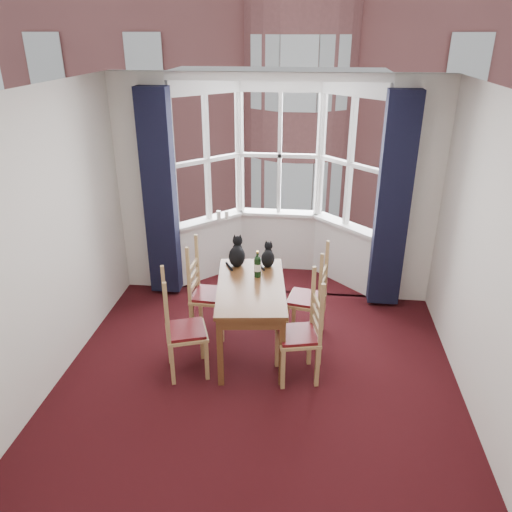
% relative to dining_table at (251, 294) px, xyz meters
% --- Properties ---
extents(floor, '(4.50, 4.50, 0.00)m').
position_rel_dining_table_xyz_m(floor, '(0.13, -0.87, -0.69)').
color(floor, black).
rests_on(floor, ground).
extents(ceiling, '(4.50, 4.50, 0.00)m').
position_rel_dining_table_xyz_m(ceiling, '(0.13, -0.87, 2.11)').
color(ceiling, white).
rests_on(ceiling, floor).
extents(wall_left, '(0.00, 4.50, 4.50)m').
position_rel_dining_table_xyz_m(wall_left, '(-1.87, -0.87, 0.71)').
color(wall_left, silver).
rests_on(wall_left, floor).
extents(wall_right, '(0.00, 4.50, 4.50)m').
position_rel_dining_table_xyz_m(wall_right, '(2.13, -0.87, 0.71)').
color(wall_right, silver).
rests_on(wall_right, floor).
extents(wall_near, '(4.00, 0.00, 4.00)m').
position_rel_dining_table_xyz_m(wall_near, '(0.13, -3.12, 0.71)').
color(wall_near, silver).
rests_on(wall_near, floor).
extents(wall_back_pier_left, '(0.70, 0.12, 2.80)m').
position_rel_dining_table_xyz_m(wall_back_pier_left, '(-1.52, 1.38, 0.71)').
color(wall_back_pier_left, silver).
rests_on(wall_back_pier_left, floor).
extents(wall_back_pier_right, '(0.70, 0.12, 2.80)m').
position_rel_dining_table_xyz_m(wall_back_pier_right, '(1.78, 1.38, 0.71)').
color(wall_back_pier_right, silver).
rests_on(wall_back_pier_right, floor).
extents(bay_window, '(2.76, 0.94, 2.80)m').
position_rel_dining_table_xyz_m(bay_window, '(0.13, 1.88, 0.71)').
color(bay_window, white).
rests_on(bay_window, floor).
extents(curtain_left, '(0.38, 0.22, 2.60)m').
position_rel_dining_table_xyz_m(curtain_left, '(-1.29, 1.20, 0.66)').
color(curtain_left, black).
rests_on(curtain_left, floor).
extents(curtain_right, '(0.38, 0.22, 2.60)m').
position_rel_dining_table_xyz_m(curtain_right, '(1.55, 1.20, 0.66)').
color(curtain_right, black).
rests_on(curtain_right, floor).
extents(dining_table, '(0.86, 1.38, 0.80)m').
position_rel_dining_table_xyz_m(dining_table, '(0.00, 0.00, 0.00)').
color(dining_table, brown).
rests_on(dining_table, floor).
extents(chair_left_near, '(0.52, 0.53, 0.92)m').
position_rel_dining_table_xyz_m(chair_left_near, '(-0.68, -0.49, -0.21)').
color(chair_left_near, tan).
rests_on(chair_left_near, floor).
extents(chair_left_far, '(0.42, 0.44, 0.92)m').
position_rel_dining_table_xyz_m(chair_left_far, '(-0.60, 0.30, -0.21)').
color(chair_left_far, tan).
rests_on(chair_left_far, floor).
extents(chair_right_near, '(0.49, 0.50, 0.92)m').
position_rel_dining_table_xyz_m(chair_right_near, '(0.60, -0.40, -0.21)').
color(chair_right_near, tan).
rests_on(chair_right_near, floor).
extents(chair_right_far, '(0.47, 0.48, 0.92)m').
position_rel_dining_table_xyz_m(chair_right_far, '(0.67, 0.31, -0.21)').
color(chair_right_far, tan).
rests_on(chair_right_far, floor).
extents(cat_left, '(0.19, 0.27, 0.36)m').
position_rel_dining_table_xyz_m(cat_left, '(-0.21, 0.46, 0.25)').
color(cat_left, black).
rests_on(cat_left, dining_table).
extents(cat_right, '(0.15, 0.22, 0.29)m').
position_rel_dining_table_xyz_m(cat_right, '(0.13, 0.48, 0.22)').
color(cat_right, black).
rests_on(cat_right, dining_table).
extents(wine_bottle, '(0.08, 0.08, 0.30)m').
position_rel_dining_table_xyz_m(wine_bottle, '(0.05, 0.20, 0.24)').
color(wine_bottle, black).
rests_on(wine_bottle, dining_table).
extents(candle_tall, '(0.06, 0.06, 0.12)m').
position_rel_dining_table_xyz_m(candle_tall, '(-0.66, 1.73, 0.24)').
color(candle_tall, white).
rests_on(candle_tall, bay_window).
extents(candle_short, '(0.06, 0.06, 0.11)m').
position_rel_dining_table_xyz_m(candle_short, '(-0.55, 1.76, 0.24)').
color(candle_short, white).
rests_on(candle_short, bay_window).
extents(street, '(80.00, 80.00, 0.00)m').
position_rel_dining_table_xyz_m(street, '(0.13, 31.38, -6.69)').
color(street, '#333335').
rests_on(street, ground).
extents(tenement_building, '(18.40, 7.80, 15.20)m').
position_rel_dining_table_xyz_m(tenement_building, '(0.13, 13.14, 0.91)').
color(tenement_building, '#924E4B').
rests_on(tenement_building, street).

